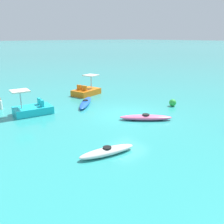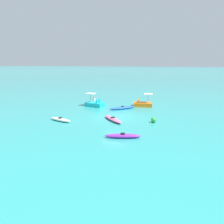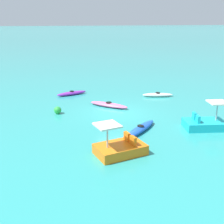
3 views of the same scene
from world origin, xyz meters
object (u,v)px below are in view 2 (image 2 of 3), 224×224
Objects in this scene: buoy_green at (154,120)px; person_near_shore at (94,100)px; kayak_blue at (122,108)px; kayak_purple at (123,136)px; pedal_boat_orange at (143,104)px; kayak_white at (61,120)px; kayak_pink at (113,119)px; pedal_boat_cyan at (95,104)px.

person_near_shore reaches higher than buoy_green.
kayak_blue is 6.49m from buoy_green.
pedal_boat_orange is at bearing 5.19° from kayak_purple.
kayak_white is 7.52m from kayak_purple.
kayak_pink is at bearing 171.02° from pedal_boat_orange.
pedal_boat_cyan is at bearing 110.23° from pedal_boat_orange.
buoy_green is 12.39m from person_near_shore.
kayak_purple is 15.07m from person_near_shore.
person_near_shore is at bearing 33.61° from kayak_purple.
kayak_pink is at bearing 101.29° from buoy_green.
person_near_shore is (2.49, 1.28, 0.05)m from pedal_boat_cyan.
pedal_boat_orange is at bearing -69.77° from pedal_boat_cyan.
kayak_white is 0.95× the size of kayak_purple.
kayak_blue is 6.02m from person_near_shore.
kayak_pink is 10.21m from person_near_shore.
kayak_white is 9.10m from buoy_green.
kayak_white is at bearing 107.57° from buoy_green.
buoy_green is at bearing -127.28° from person_near_shore.
pedal_boat_cyan is (7.76, -0.11, 0.17)m from kayak_white.
person_near_shore reaches higher than kayak_blue.
pedal_boat_orange is 3.05× the size of person_near_shore.
buoy_green is (2.75, -8.68, 0.10)m from kayak_white.
kayak_white is at bearing 150.91° from kayak_blue.
kayak_blue is 5.53× the size of buoy_green.
kayak_white is at bearing 112.37° from kayak_pink.
kayak_white is 8.37m from kayak_blue.
pedal_boat_orange reaches higher than kayak_pink.
pedal_boat_orange is 7.24m from person_near_shore.
kayak_purple is 10.10m from kayak_blue.
buoy_green is at bearing -78.71° from kayak_pink.
pedal_boat_orange reaches higher than person_near_shore.
kayak_white is 5.14× the size of buoy_green.
kayak_purple is 1.05× the size of pedal_boat_orange.
kayak_white and kayak_pink have the same top height.
kayak_pink is 3.97m from buoy_green.
kayak_purple is 3.20× the size of person_near_shore.
kayak_white is at bearing 72.18° from kayak_purple.
pedal_boat_orange is (12.26, 1.11, 0.17)m from kayak_purple.
kayak_purple is 12.31m from pedal_boat_orange.
kayak_pink is 1.06× the size of pedal_boat_orange.
kayak_pink and kayak_blue have the same top height.
pedal_boat_cyan reaches higher than kayak_white.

